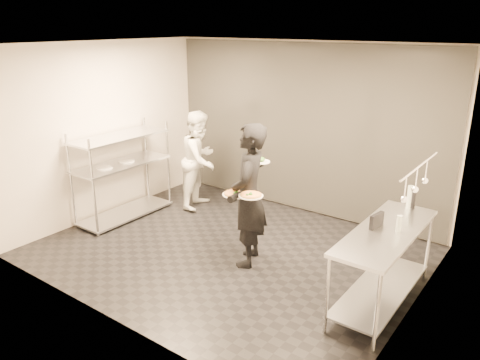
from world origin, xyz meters
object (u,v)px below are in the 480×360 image
Objects in this scene: bottle_clear at (399,224)px; bottle_dark at (413,200)px; pizza_plate_near at (235,194)px; pass_rack at (122,172)px; pizza_plate_far at (251,195)px; pos_monitor at (377,221)px; prep_counter at (384,254)px; waiter at (249,196)px; salad_plate at (261,160)px; bottle_green at (410,197)px; chef at (200,160)px.

bottle_dark is (-0.09, 0.78, 0.01)m from bottle_clear.
bottle_clear reaches higher than pizza_plate_near.
pass_rack reaches higher than pizza_plate_far.
pos_monitor is at bearing -174.21° from bottle_clear.
bottle_clear is (1.99, 0.27, 0.01)m from pizza_plate_near.
pizza_plate_far is at bearing -170.79° from prep_counter.
salad_plate is (-0.04, 0.33, 0.39)m from waiter.
waiter reaches higher than pass_rack.
prep_counter is 1.69m from pizza_plate_far.
bottle_green is at bearing 16.88° from salad_plate.
pass_rack is 2.48m from pizza_plate_near.
pass_rack is 1.31m from chef.
pizza_plate_far is (2.01, -1.36, 0.21)m from chef.
pos_monitor is at bearing 7.86° from pizza_plate_near.
bottle_green reaches higher than pizza_plate_near.
bottle_dark is (3.65, -0.30, 0.19)m from chef.
bottle_dark is (1.80, 0.88, 0.08)m from waiter.
chef reaches higher than pizza_plate_far.
pass_rack is 4.40m from bottle_green.
prep_counter is 1.08× the size of chef.
bottle_clear is (4.44, 0.03, 0.25)m from pass_rack.
waiter is 8.34× the size of pos_monitor.
pass_rack is at bearing -170.24° from pos_monitor.
bottle_dark is (0.03, 0.00, -0.03)m from bottle_green.
pizza_plate_near is 0.60m from salad_plate.
pass_rack reaches higher than pos_monitor.
bottle_green is at bearing 90.77° from prep_counter.
prep_counter is at bearing -91.67° from bottle_dark.
pass_rack is 2.58m from salad_plate.
pizza_plate_near is at bearing -95.49° from salad_plate.
bottle_green is (-0.01, 0.80, 0.43)m from prep_counter.
bottle_clear is at bearing -80.81° from bottle_green.
pass_rack is at bearing -115.38° from waiter.
chef is (-3.62, 1.10, 0.21)m from prep_counter.
chef is (-1.84, 1.18, -0.11)m from waiter.
pizza_plate_far is at bearing -4.60° from pizza_plate_near.
salad_plate is at bearing -163.12° from bottle_green.
chef is 6.02× the size of bottle_green.
waiter is at bearing -154.11° from bottle_dark.
bottle_clear is (0.13, -0.78, -0.04)m from bottle_green.
bottle_clear is 0.88× the size of bottle_dark.
pass_rack is 7.06× the size of pos_monitor.
pos_monitor is 1.19× the size of bottle_clear.
bottle_green is at bearing 29.26° from pizza_plate_near.
bottle_clear is (1.90, 0.10, 0.07)m from waiter.
bottle_clear is (3.74, -1.08, 0.18)m from chef.
prep_counter is 1.81m from waiter.
chef reaches higher than salad_plate.
bottle_green is at bearing 99.19° from bottle_clear.
bottle_dark reaches higher than prep_counter.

